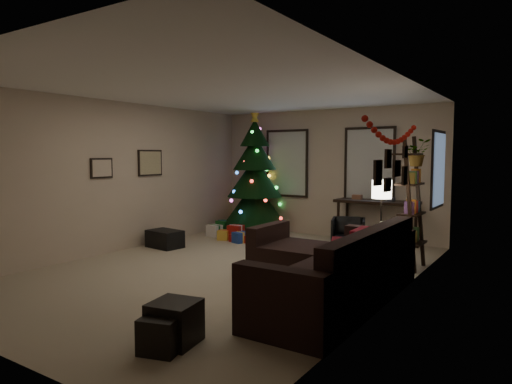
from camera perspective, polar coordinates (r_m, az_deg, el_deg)
floor at (r=7.09m, az=-3.39°, el=-9.60°), size 7.00×7.00×0.00m
ceiling at (r=6.94m, az=-3.50°, el=12.56°), size 7.00×7.00×0.00m
wall_back at (r=9.91m, az=8.77°, el=2.32°), size 5.00×0.00×5.00m
wall_left at (r=8.61m, az=-16.90°, el=1.83°), size 0.00×7.00×7.00m
wall_right at (r=5.75m, az=16.94°, el=0.50°), size 0.00×7.00×7.00m
window_back_left at (r=10.31m, az=3.89°, el=3.57°), size 1.05×0.06×1.50m
window_back_right at (r=9.52m, az=13.92°, el=3.35°), size 1.05×0.06×1.50m
window_right_wall at (r=8.23m, az=21.80°, el=2.62°), size 0.06×0.90×1.30m
christmas_tree at (r=10.17m, az=-0.16°, el=1.25°), size 1.48×1.48×2.75m
presents at (r=9.60m, az=-2.18°, el=-5.12°), size 1.50×1.09×0.30m
sofa at (r=5.84m, az=9.15°, el=-9.75°), size 2.06×2.98×0.91m
pillow_red_a at (r=4.96m, az=9.98°, el=-8.30°), size 0.26×0.44×0.42m
pillow_red_b at (r=5.61m, az=12.88°, el=-6.85°), size 0.15×0.48×0.47m
pillow_cream at (r=6.40m, az=15.56°, el=-5.56°), size 0.21×0.42×0.40m
ottoman_near at (r=4.48m, az=-10.09°, el=-15.66°), size 0.48×0.48×0.39m
ottoman_far at (r=4.34m, az=-11.63°, el=-16.89°), size 0.42×0.42×0.32m
desk at (r=9.25m, az=14.74°, el=-1.62°), size 1.59×0.57×0.86m
desk_chair at (r=8.82m, az=11.39°, el=-4.95°), size 0.70×0.68×0.57m
bookshelf at (r=7.38m, az=18.90°, el=-1.53°), size 0.30×0.59×2.03m
potted_plant at (r=7.50m, az=19.41°, el=5.09°), size 0.65×0.63×0.54m
floor_lamp at (r=7.06m, az=15.34°, el=-0.40°), size 0.29×0.29×1.37m
art_map at (r=9.12m, az=-13.02°, el=3.55°), size 0.04×0.60×0.50m
art_abstract at (r=8.38m, az=-18.64°, el=2.83°), size 0.04×0.45×0.35m
gallery at (r=5.68m, az=16.59°, el=2.70°), size 0.03×1.25×0.54m
garland at (r=5.75m, az=16.61°, el=7.13°), size 0.08×1.90×0.30m
stocking_left at (r=10.00m, az=8.13°, el=3.02°), size 0.20×0.05×0.36m
stocking_right at (r=9.89m, az=9.92°, el=3.01°), size 0.20×0.05×0.36m
storage_bin at (r=8.85m, az=-11.26°, el=-5.73°), size 0.70×0.51×0.33m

